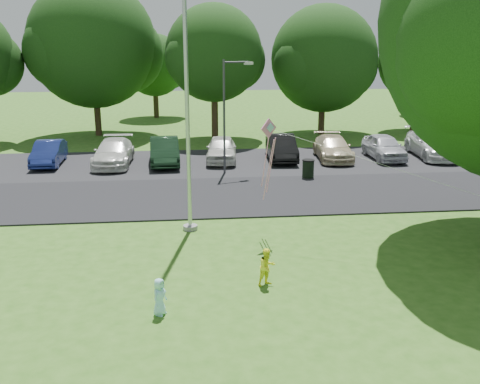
{
  "coord_description": "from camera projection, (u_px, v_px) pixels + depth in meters",
  "views": [
    {
      "loc": [
        -3.59,
        -12.71,
        6.34
      ],
      "look_at": [
        -1.86,
        4.0,
        1.6
      ],
      "focal_mm": 40.0,
      "sensor_mm": 36.0,
      "label": 1
    }
  ],
  "objects": [
    {
      "name": "kite",
      "position": [
        274.0,
        143.0,
        17.14
      ],
      "size": [
        7.04,
        4.07,
        2.78
      ],
      "rotation": [
        0.0,
        0.0,
        0.58
      ],
      "color": "pink",
      "rests_on": "ground"
    },
    {
      "name": "child_blue",
      "position": [
        160.0,
        297.0,
        12.75
      ],
      "size": [
        0.48,
        0.54,
        0.93
      ],
      "primitive_type": "imported",
      "rotation": [
        0.0,
        0.0,
        1.07
      ],
      "color": "#A6F2FF",
      "rests_on": "ground"
    },
    {
      "name": "child_yellow",
      "position": [
        267.0,
        267.0,
        14.3
      ],
      "size": [
        0.63,
        0.59,
        1.05
      ],
      "primitive_type": "imported",
      "rotation": [
        0.0,
        0.0,
        0.49
      ],
      "color": "#FEFF28",
      "rests_on": "ground"
    },
    {
      "name": "ground",
      "position": [
        325.0,
        288.0,
        14.24
      ],
      "size": [
        120.0,
        120.0,
        0.0
      ],
      "primitive_type": "plane",
      "color": "#316219",
      "rests_on": "ground"
    },
    {
      "name": "park_road",
      "position": [
        271.0,
        195.0,
        22.85
      ],
      "size": [
        60.0,
        6.0,
        0.06
      ],
      "primitive_type": "cube",
      "color": "black",
      "rests_on": "ground"
    },
    {
      "name": "horizon_trees",
      "position": [
        273.0,
        66.0,
        45.91
      ],
      "size": [
        77.46,
        7.2,
        7.02
      ],
      "color": "#332316",
      "rests_on": "ground"
    },
    {
      "name": "flagpole",
      "position": [
        187.0,
        110.0,
        17.55
      ],
      "size": [
        0.5,
        0.5,
        10.0
      ],
      "color": "#B7BABF",
      "rests_on": "ground"
    },
    {
      "name": "parking_strip",
      "position": [
        252.0,
        162.0,
        29.07
      ],
      "size": [
        42.0,
        7.0,
        0.06
      ],
      "primitive_type": "cube",
      "color": "black",
      "rests_on": "ground"
    },
    {
      "name": "parked_cars",
      "position": [
        268.0,
        148.0,
        29.04
      ],
      "size": [
        22.98,
        5.16,
        1.45
      ],
      "color": "navy",
      "rests_on": "ground"
    },
    {
      "name": "street_lamp",
      "position": [
        228.0,
        106.0,
        25.7
      ],
      "size": [
        1.51,
        0.63,
        5.54
      ],
      "rotation": [
        0.0,
        0.0,
        0.32
      ],
      "color": "#3F3F44",
      "rests_on": "ground"
    },
    {
      "name": "tree_row",
      "position": [
        260.0,
        51.0,
        36.04
      ],
      "size": [
        64.35,
        11.94,
        10.88
      ],
      "color": "#332316",
      "rests_on": "ground"
    },
    {
      "name": "trash_can",
      "position": [
        308.0,
        169.0,
        25.49
      ],
      "size": [
        0.59,
        0.59,
        0.93
      ],
      "rotation": [
        0.0,
        0.0,
        -0.01
      ],
      "color": "black",
      "rests_on": "ground"
    }
  ]
}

